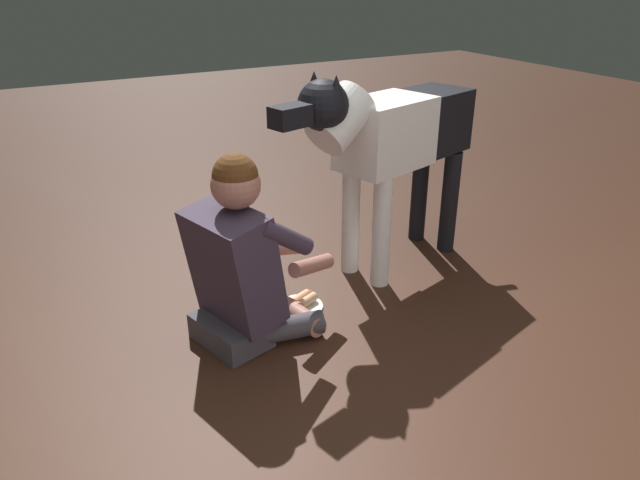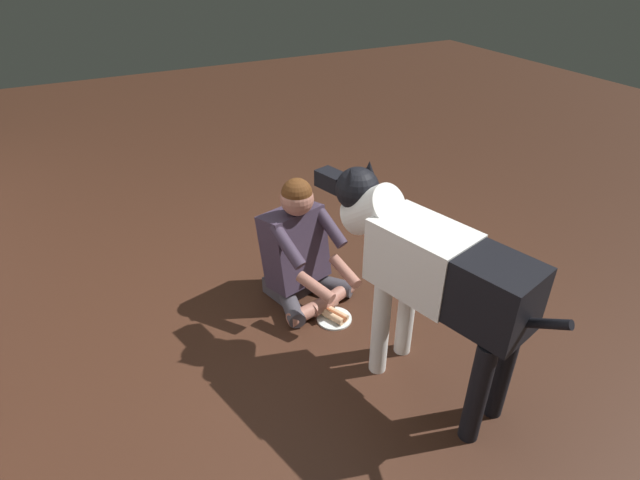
# 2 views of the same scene
# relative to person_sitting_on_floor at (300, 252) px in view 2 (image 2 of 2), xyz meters

# --- Properties ---
(ground_plane) EXTENTS (14.27, 14.27, 0.00)m
(ground_plane) POSITION_rel_person_sitting_on_floor_xyz_m (-0.26, 0.13, -0.36)
(ground_plane) COLOR #3A2015
(person_sitting_on_floor) EXTENTS (0.70, 0.58, 0.87)m
(person_sitting_on_floor) POSITION_rel_person_sitting_on_floor_xyz_m (0.00, 0.00, 0.00)
(person_sitting_on_floor) COLOR #3E3A41
(person_sitting_on_floor) RESTS_ON ground
(large_dog) EXTENTS (1.45, 0.53, 1.13)m
(large_dog) POSITION_rel_person_sitting_on_floor_xyz_m (-0.96, -0.26, 0.38)
(large_dog) COLOR silver
(large_dog) RESTS_ON ground
(hot_dog_on_plate) EXTENTS (0.23, 0.23, 0.06)m
(hot_dog_on_plate) POSITION_rel_person_sitting_on_floor_xyz_m (-0.32, -0.09, -0.33)
(hot_dog_on_plate) COLOR white
(hot_dog_on_plate) RESTS_ON ground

